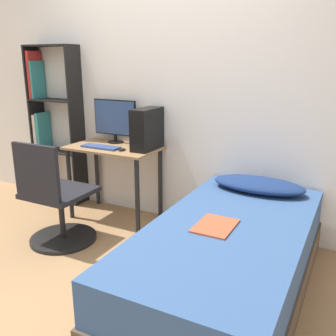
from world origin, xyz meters
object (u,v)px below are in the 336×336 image
keyboard (101,147)px  bookshelf (50,130)px  office_chair (56,205)px  monitor (115,119)px  pc_tower (147,129)px  bed (227,260)px

keyboard → bookshelf: bearing=163.9°
office_chair → monitor: bearing=87.7°
pc_tower → keyboard: bearing=-158.5°
bookshelf → keyboard: size_ratio=4.39×
monitor → pc_tower: (0.45, -0.11, -0.04)m
bed → monitor: (-1.54, 0.91, 0.73)m
keyboard → office_chair: bearing=-95.2°
bed → keyboard: size_ratio=5.13×
keyboard → pc_tower: bearing=21.5°
office_chair → monitor: (0.03, 0.88, 0.63)m
bookshelf → office_chair: 1.29m
bookshelf → monitor: size_ratio=3.45×
bed → monitor: monitor is taller
bookshelf → monitor: bearing=1.1°
office_chair → pc_tower: (0.48, 0.77, 0.59)m
bookshelf → pc_tower: size_ratio=4.43×
monitor → keyboard: bearing=-86.1°
bed → bookshelf: bearing=159.8°
bed → monitor: size_ratio=4.04×
office_chair → keyboard: size_ratio=2.37×
bookshelf → keyboard: bearing=-16.1°
office_chair → bed: office_chair is taller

